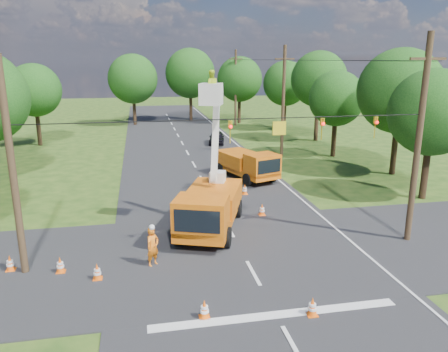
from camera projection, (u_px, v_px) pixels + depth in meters
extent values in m
plane|color=#214414|center=(194.00, 165.00, 37.41)|extent=(140.00, 140.00, 0.00)
cube|color=black|center=(194.00, 165.00, 37.41)|extent=(12.00, 100.00, 0.06)
cube|color=black|center=(242.00, 254.00, 20.35)|extent=(56.00, 10.00, 0.07)
cube|color=silver|center=(276.00, 316.00, 15.42)|extent=(9.00, 0.45, 0.02)
cube|color=silver|center=(257.00, 162.00, 38.44)|extent=(0.12, 90.00, 0.02)
cube|color=orange|center=(211.00, 215.00, 23.03)|extent=(4.60, 7.14, 0.50)
cube|color=orange|center=(201.00, 215.00, 20.51)|extent=(2.96, 2.62, 1.68)
cube|color=black|center=(197.00, 221.00, 19.59)|extent=(2.02, 0.79, 1.06)
cube|color=orange|center=(214.00, 198.00, 23.70)|extent=(3.88, 4.78, 1.12)
cylinder|color=black|center=(179.00, 235.00, 21.25)|extent=(0.69, 1.09, 1.03)
cylinder|color=black|center=(227.00, 237.00, 20.90)|extent=(0.69, 1.09, 1.03)
cylinder|color=black|center=(198.00, 206.00, 25.30)|extent=(0.69, 1.09, 1.03)
cylinder|color=black|center=(238.00, 209.00, 24.95)|extent=(0.69, 1.09, 1.03)
cube|color=silver|center=(218.00, 177.00, 24.65)|extent=(1.07, 1.07, 0.61)
cube|color=silver|center=(215.00, 136.00, 23.43)|extent=(0.80, 1.51, 4.84)
cube|color=silver|center=(211.00, 94.00, 21.71)|extent=(1.36, 1.36, 1.06)
imported|color=#C6E526|center=(211.00, 86.00, 21.61)|extent=(0.77, 0.60, 1.58)
cube|color=orange|center=(245.00, 169.00, 33.09)|extent=(4.09, 6.41, 0.45)
cube|color=orange|center=(262.00, 165.00, 31.09)|extent=(2.65, 2.34, 1.50)
cube|color=black|center=(269.00, 166.00, 30.37)|extent=(1.82, 0.69, 0.95)
cube|color=orange|center=(240.00, 159.00, 33.59)|extent=(3.46, 4.28, 1.00)
cylinder|color=black|center=(248.00, 180.00, 31.06)|extent=(0.61, 0.98, 0.92)
cylinder|color=black|center=(271.00, 176.00, 32.09)|extent=(0.61, 0.98, 0.92)
cylinder|color=black|center=(221.00, 169.00, 34.23)|extent=(0.61, 0.98, 0.92)
cylinder|color=black|center=(243.00, 165.00, 35.26)|extent=(0.61, 0.98, 0.92)
imported|color=orange|center=(153.00, 247.00, 18.98)|extent=(0.77, 0.74, 1.77)
imported|color=black|center=(217.00, 138.00, 46.55)|extent=(2.32, 4.12, 1.32)
cone|color=#FF5E0D|center=(204.00, 309.00, 15.18)|extent=(0.36, 0.36, 0.70)
cube|color=#FF5E0D|center=(204.00, 317.00, 15.27)|extent=(0.38, 0.38, 0.04)
cylinder|color=white|center=(204.00, 307.00, 15.17)|extent=(0.26, 0.26, 0.09)
cylinder|color=white|center=(204.00, 311.00, 15.21)|extent=(0.31, 0.31, 0.09)
cone|color=#FF5E0D|center=(312.00, 306.00, 15.33)|extent=(0.36, 0.36, 0.70)
cube|color=#FF5E0D|center=(312.00, 315.00, 15.42)|extent=(0.38, 0.38, 0.04)
cylinder|color=white|center=(312.00, 305.00, 15.32)|extent=(0.26, 0.26, 0.09)
cylinder|color=white|center=(312.00, 309.00, 15.36)|extent=(0.31, 0.31, 0.09)
cone|color=#FF5E0D|center=(262.00, 209.00, 25.22)|extent=(0.36, 0.36, 0.70)
cube|color=#FF5E0D|center=(262.00, 215.00, 25.31)|extent=(0.38, 0.38, 0.04)
cylinder|color=white|center=(262.00, 208.00, 25.20)|extent=(0.26, 0.26, 0.09)
cylinder|color=white|center=(262.00, 211.00, 25.24)|extent=(0.31, 0.31, 0.09)
cone|color=#FF5E0D|center=(245.00, 189.00, 29.14)|extent=(0.36, 0.36, 0.70)
cube|color=#FF5E0D|center=(245.00, 194.00, 29.23)|extent=(0.38, 0.38, 0.04)
cylinder|color=white|center=(245.00, 188.00, 29.13)|extent=(0.26, 0.26, 0.09)
cylinder|color=white|center=(245.00, 190.00, 29.16)|extent=(0.31, 0.31, 0.09)
cone|color=#FF5E0D|center=(97.00, 271.00, 17.86)|extent=(0.36, 0.36, 0.70)
cube|color=#FF5E0D|center=(98.00, 279.00, 17.95)|extent=(0.38, 0.38, 0.04)
cylinder|color=white|center=(97.00, 270.00, 17.85)|extent=(0.26, 0.26, 0.09)
cylinder|color=white|center=(97.00, 273.00, 17.89)|extent=(0.31, 0.31, 0.09)
cone|color=#FF5E0D|center=(60.00, 264.00, 18.45)|extent=(0.36, 0.36, 0.70)
cube|color=#FF5E0D|center=(61.00, 272.00, 18.54)|extent=(0.38, 0.38, 0.04)
cylinder|color=white|center=(60.00, 263.00, 18.43)|extent=(0.26, 0.26, 0.09)
cylinder|color=white|center=(60.00, 266.00, 18.47)|extent=(0.31, 0.31, 0.09)
cone|color=#FF5E0D|center=(10.00, 263.00, 18.61)|extent=(0.36, 0.36, 0.70)
cube|color=#FF5E0D|center=(11.00, 270.00, 18.70)|extent=(0.38, 0.38, 0.04)
cylinder|color=white|center=(10.00, 261.00, 18.60)|extent=(0.26, 0.26, 0.09)
cylinder|color=white|center=(10.00, 265.00, 18.64)|extent=(0.31, 0.31, 0.09)
cone|color=#FF5E0D|center=(262.00, 164.00, 36.00)|extent=(0.36, 0.36, 0.70)
cube|color=#FF5E0D|center=(262.00, 168.00, 36.09)|extent=(0.38, 0.38, 0.04)
cylinder|color=white|center=(262.00, 164.00, 35.98)|extent=(0.26, 0.26, 0.09)
cylinder|color=white|center=(262.00, 165.00, 36.02)|extent=(0.31, 0.31, 0.09)
cylinder|color=#4C3823|center=(418.00, 142.00, 20.62)|extent=(0.30, 0.30, 10.00)
cube|color=#4C3823|center=(428.00, 59.00, 19.63)|extent=(1.80, 0.12, 0.12)
cylinder|color=#4C3823|center=(283.00, 102.00, 39.58)|extent=(0.30, 0.30, 10.00)
cube|color=#4C3823|center=(285.00, 59.00, 38.59)|extent=(1.80, 0.12, 0.12)
cylinder|color=#4C3823|center=(236.00, 88.00, 58.53)|extent=(0.30, 0.30, 10.00)
cube|color=#4C3823|center=(236.00, 59.00, 57.55)|extent=(1.80, 0.12, 0.12)
cylinder|color=#4C3823|center=(12.00, 170.00, 17.43)|extent=(0.30, 0.30, 9.00)
cylinder|color=black|center=(233.00, 119.00, 18.62)|extent=(18.00, 0.04, 0.04)
cube|color=gold|center=(279.00, 128.00, 19.12)|extent=(0.60, 0.05, 0.60)
imported|color=gold|center=(230.00, 132.00, 18.74)|extent=(0.16, 0.20, 1.00)
sphere|color=#FF0C0C|center=(231.00, 127.00, 18.56)|extent=(0.14, 0.14, 0.14)
imported|color=gold|center=(322.00, 129.00, 19.52)|extent=(0.16, 0.20, 1.00)
sphere|color=#FF0C0C|center=(323.00, 124.00, 19.34)|extent=(0.14, 0.14, 0.14)
imported|color=gold|center=(375.00, 127.00, 20.00)|extent=(0.16, 0.20, 1.00)
sphere|color=#FF0C0C|center=(377.00, 122.00, 19.82)|extent=(0.14, 0.14, 0.14)
cylinder|color=#382616|center=(38.00, 126.00, 45.53)|extent=(0.44, 0.44, 4.05)
sphere|color=#134011|center=(34.00, 90.00, 44.57)|extent=(5.40, 5.40, 5.40)
cylinder|color=#382616|center=(426.00, 169.00, 28.01)|extent=(0.44, 0.44, 3.96)
sphere|color=#134011|center=(432.00, 112.00, 27.08)|extent=(5.40, 5.40, 5.40)
cylinder|color=#382616|center=(395.00, 145.00, 33.90)|extent=(0.44, 0.44, 4.58)
sphere|color=#134011|center=(400.00, 91.00, 32.82)|extent=(6.40, 6.40, 6.40)
cylinder|color=#382616|center=(334.00, 136.00, 40.30)|extent=(0.44, 0.44, 3.78)
sphere|color=#134011|center=(337.00, 98.00, 39.41)|extent=(5.00, 5.00, 5.00)
cylinder|color=#382616|center=(317.00, 119.00, 48.06)|extent=(0.44, 0.44, 4.75)
sphere|color=#134011|center=(319.00, 79.00, 46.93)|extent=(6.00, 6.00, 6.00)
cylinder|color=#382616|center=(284.00, 114.00, 55.53)|extent=(0.44, 0.44, 4.14)
sphere|color=#134011|center=(286.00, 83.00, 54.56)|extent=(5.60, 5.60, 5.60)
cylinder|color=#382616|center=(134.00, 109.00, 59.61)|extent=(0.44, 0.44, 4.40)
sphere|color=#134011|center=(133.00, 79.00, 58.58)|extent=(6.60, 6.60, 6.60)
cylinder|color=#382616|center=(191.00, 105.00, 62.93)|extent=(0.44, 0.44, 4.84)
sphere|color=#134011|center=(190.00, 73.00, 61.79)|extent=(7.00, 7.00, 7.00)
cylinder|color=#382616|center=(239.00, 108.00, 61.35)|extent=(0.44, 0.44, 4.31)
sphere|color=#134011|center=(240.00, 79.00, 60.34)|extent=(6.20, 6.20, 6.20)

